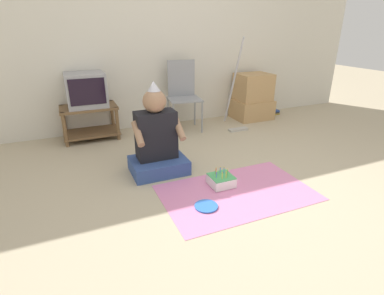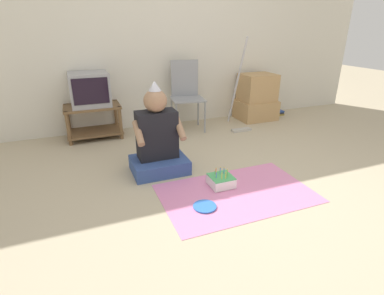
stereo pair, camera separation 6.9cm
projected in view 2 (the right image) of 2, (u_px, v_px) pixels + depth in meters
name	position (u px, v px, depth m)	size (l,w,h in m)	color
ground_plane	(252.00, 198.00, 2.54)	(16.00, 16.00, 0.00)	tan
wall_back	(168.00, 32.00, 4.02)	(6.40, 0.06, 2.55)	beige
tv_stand	(94.00, 119.00, 3.82)	(0.68, 0.44, 0.42)	brown
tv	(90.00, 89.00, 3.68)	(0.46, 0.42, 0.41)	#99999E
folding_chair	(186.00, 91.00, 4.08)	(0.48, 0.45, 0.93)	gray
cardboard_box_stack	(257.00, 98.00, 4.57)	(0.56, 0.47, 0.69)	tan
dust_mop	(239.00, 103.00, 4.10)	(0.28, 0.45, 1.23)	#B2ADA3
book_pile	(278.00, 113.00, 4.87)	(0.18, 0.14, 0.07)	#A88933
person_seated	(158.00, 141.00, 2.91)	(0.54, 0.41, 0.89)	#334C8C
party_cloth	(236.00, 193.00, 2.61)	(1.31, 0.82, 0.01)	pink
birthday_cake	(221.00, 181.00, 2.71)	(0.21, 0.21, 0.16)	white
paper_plate	(205.00, 206.00, 2.41)	(0.19, 0.19, 0.01)	blue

